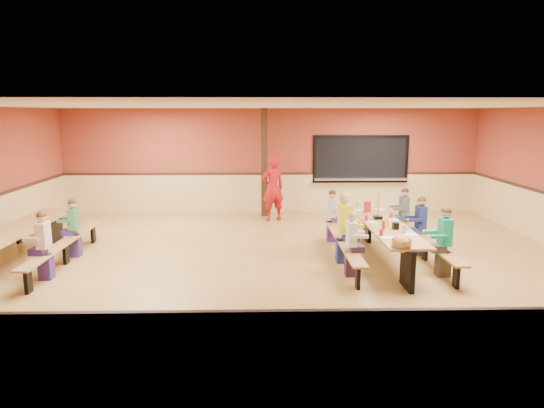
{
  "coord_description": "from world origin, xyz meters",
  "views": [
    {
      "loc": [
        -0.3,
        -9.01,
        2.88
      ],
      "look_at": [
        -0.09,
        0.13,
        1.15
      ],
      "focal_mm": 32.0,
      "sensor_mm": 36.0,
      "label": 1
    }
  ],
  "objects": [
    {
      "name": "ground",
      "position": [
        0.0,
        0.0,
        0.0
      ],
      "size": [
        12.0,
        12.0,
        0.0
      ],
      "primitive_type": "plane",
      "color": "olive",
      "rests_on": "ground"
    },
    {
      "name": "room_envelope",
      "position": [
        0.0,
        0.0,
        0.69
      ],
      "size": [
        12.04,
        10.04,
        3.02
      ],
      "color": "brown",
      "rests_on": "ground"
    },
    {
      "name": "kitchen_pass_through",
      "position": [
        2.6,
        4.96,
        1.49
      ],
      "size": [
        2.78,
        0.28,
        1.38
      ],
      "color": "black",
      "rests_on": "ground"
    },
    {
      "name": "structural_post",
      "position": [
        -0.2,
        4.4,
        1.5
      ],
      "size": [
        0.18,
        0.18,
        3.0
      ],
      "primitive_type": "cube",
      "color": "black",
      "rests_on": "ground"
    },
    {
      "name": "cafeteria_table_main",
      "position": [
        2.12,
        0.16,
        0.53
      ],
      "size": [
        1.91,
        3.7,
        0.74
      ],
      "color": "#A57941",
      "rests_on": "ground"
    },
    {
      "name": "cafeteria_table_second",
      "position": [
        -4.89,
        0.08,
        0.53
      ],
      "size": [
        1.91,
        3.7,
        0.74
      ],
      "color": "#A57941",
      "rests_on": "ground"
    },
    {
      "name": "seated_child_white_left",
      "position": [
        1.3,
        -0.74,
        0.58
      ],
      "size": [
        0.34,
        0.28,
        1.16
      ],
      "primitive_type": null,
      "color": "white",
      "rests_on": "ground"
    },
    {
      "name": "seated_adult_yellow",
      "position": [
        1.3,
        0.06,
        0.69
      ],
      "size": [
        0.45,
        0.37,
        1.37
      ],
      "primitive_type": null,
      "color": "yellow",
      "rests_on": "ground"
    },
    {
      "name": "seated_child_grey_left",
      "position": [
        1.3,
        1.64,
        0.58
      ],
      "size": [
        0.34,
        0.28,
        1.16
      ],
      "primitive_type": null,
      "color": "#B0B0B0",
      "rests_on": "ground"
    },
    {
      "name": "seated_child_teal_right",
      "position": [
        2.95,
        -0.78,
        0.62
      ],
      "size": [
        0.39,
        0.32,
        1.24
      ],
      "primitive_type": null,
      "color": "#15906F",
      "rests_on": "ground"
    },
    {
      "name": "seated_child_navy_right",
      "position": [
        2.95,
        0.53,
        0.6
      ],
      "size": [
        0.36,
        0.3,
        1.2
      ],
      "primitive_type": null,
      "color": "#161D4E",
      "rests_on": "ground"
    },
    {
      "name": "seated_child_char_right",
      "position": [
        2.95,
        1.68,
        0.6
      ],
      "size": [
        0.36,
        0.3,
        1.19
      ],
      "primitive_type": null,
      "color": "#4B4F54",
      "rests_on": "ground"
    },
    {
      "name": "seated_child_green_sec",
      "position": [
        -4.07,
        0.58,
        0.58
      ],
      "size": [
        0.35,
        0.28,
        1.16
      ],
      "primitive_type": null,
      "color": "#38754A",
      "rests_on": "ground"
    },
    {
      "name": "seated_child_tan_sec",
      "position": [
        -4.07,
        -0.79,
        0.6
      ],
      "size": [
        0.36,
        0.3,
        1.2
      ],
      "primitive_type": null,
      "color": "#BFAC9B",
      "rests_on": "ground"
    },
    {
      "name": "standing_woman",
      "position": [
        0.02,
        3.85,
        0.88
      ],
      "size": [
        0.76,
        0.65,
        1.76
      ],
      "primitive_type": "imported",
      "rotation": [
        0.0,
        0.0,
        3.57
      ],
      "color": "#AB1319",
      "rests_on": "ground"
    },
    {
      "name": "punch_pitcher",
      "position": [
        2.03,
        1.33,
        0.85
      ],
      "size": [
        0.16,
        0.16,
        0.22
      ],
      "primitive_type": "cylinder",
      "color": "#B4182B",
      "rests_on": "cafeteria_table_main"
    },
    {
      "name": "chip_bowl",
      "position": [
        1.97,
        -1.49,
        0.81
      ],
      "size": [
        0.32,
        0.32,
        0.15
      ],
      "primitive_type": null,
      "color": "orange",
      "rests_on": "cafeteria_table_main"
    },
    {
      "name": "napkin_dispenser",
      "position": [
        2.21,
        -0.28,
        0.8
      ],
      "size": [
        0.1,
        0.14,
        0.13
      ],
      "primitive_type": "cube",
      "color": "black",
      "rests_on": "cafeteria_table_main"
    },
    {
      "name": "condiment_mustard",
      "position": [
        2.1,
        -0.11,
        0.82
      ],
      "size": [
        0.06,
        0.06,
        0.17
      ],
      "primitive_type": "cylinder",
      "color": "yellow",
      "rests_on": "cafeteria_table_main"
    },
    {
      "name": "condiment_ketchup",
      "position": [
        1.97,
        -0.32,
        0.82
      ],
      "size": [
        0.06,
        0.06,
        0.17
      ],
      "primitive_type": "cylinder",
      "color": "#B2140F",
      "rests_on": "cafeteria_table_main"
    },
    {
      "name": "table_paddle",
      "position": [
        2.09,
        0.6,
        0.88
      ],
      "size": [
        0.16,
        0.16,
        0.56
      ],
      "color": "black",
      "rests_on": "cafeteria_table_main"
    },
    {
      "name": "place_settings",
      "position": [
        2.12,
        0.16,
        0.8
      ],
      "size": [
        0.65,
        3.3,
        0.11
      ],
      "primitive_type": null,
      "color": "beige",
      "rests_on": "cafeteria_table_main"
    }
  ]
}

